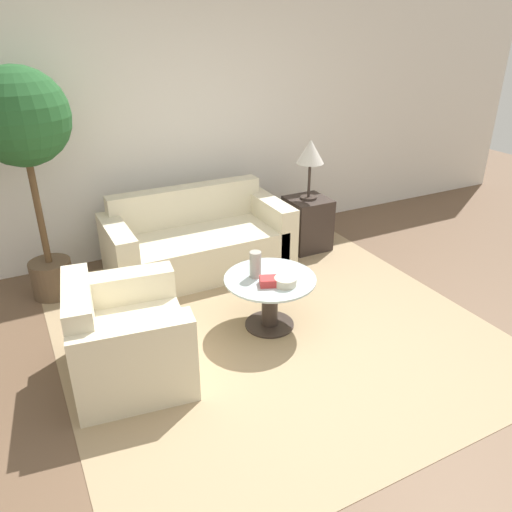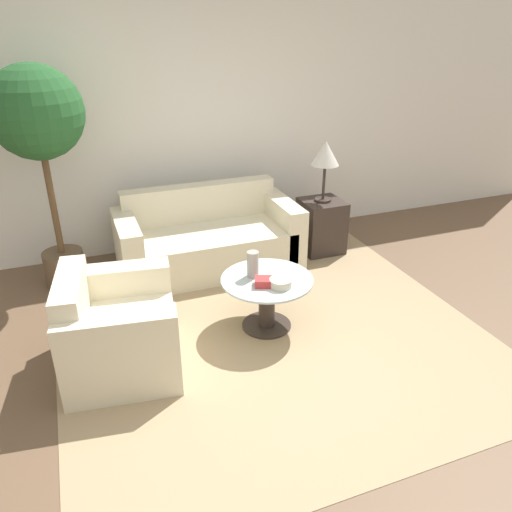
{
  "view_description": "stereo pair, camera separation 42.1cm",
  "coord_description": "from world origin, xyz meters",
  "px_view_note": "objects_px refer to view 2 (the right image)",
  "views": [
    {
      "loc": [
        -1.65,
        -2.42,
        2.38
      ],
      "look_at": [
        0.09,
        0.96,
        0.55
      ],
      "focal_mm": 35.0,
      "sensor_mm": 36.0,
      "label": 1
    },
    {
      "loc": [
        -1.27,
        -2.59,
        2.38
      ],
      "look_at": [
        0.09,
        0.96,
        0.55
      ],
      "focal_mm": 35.0,
      "sensor_mm": 36.0,
      "label": 2
    }
  ],
  "objects_px": {
    "coffee_table": "(267,296)",
    "table_lamp": "(326,155)",
    "armchair": "(114,333)",
    "vase": "(253,264)",
    "sofa_main": "(207,241)",
    "bowl": "(281,283)",
    "book_stack": "(269,282)",
    "potted_plant": "(39,128)"
  },
  "relations": [
    {
      "from": "armchair",
      "to": "table_lamp",
      "type": "bearing_deg",
      "value": -53.7
    },
    {
      "from": "armchair",
      "to": "table_lamp",
      "type": "relative_size",
      "value": 1.59
    },
    {
      "from": "coffee_table",
      "to": "table_lamp",
      "type": "bearing_deg",
      "value": 46.66
    },
    {
      "from": "sofa_main",
      "to": "book_stack",
      "type": "bearing_deg",
      "value": -85.65
    },
    {
      "from": "sofa_main",
      "to": "armchair",
      "type": "bearing_deg",
      "value": -128.72
    },
    {
      "from": "sofa_main",
      "to": "book_stack",
      "type": "distance_m",
      "value": 1.44
    },
    {
      "from": "vase",
      "to": "book_stack",
      "type": "xyz_separation_m",
      "value": [
        0.06,
        -0.19,
        -0.08
      ]
    },
    {
      "from": "potted_plant",
      "to": "book_stack",
      "type": "height_order",
      "value": "potted_plant"
    },
    {
      "from": "table_lamp",
      "to": "bowl",
      "type": "distance_m",
      "value": 1.85
    },
    {
      "from": "coffee_table",
      "to": "vase",
      "type": "height_order",
      "value": "vase"
    },
    {
      "from": "table_lamp",
      "to": "armchair",
      "type": "bearing_deg",
      "value": -151.66
    },
    {
      "from": "book_stack",
      "to": "armchair",
      "type": "bearing_deg",
      "value": -159.58
    },
    {
      "from": "armchair",
      "to": "book_stack",
      "type": "distance_m",
      "value": 1.23
    },
    {
      "from": "armchair",
      "to": "coffee_table",
      "type": "height_order",
      "value": "armchair"
    },
    {
      "from": "table_lamp",
      "to": "vase",
      "type": "relative_size",
      "value": 2.93
    },
    {
      "from": "book_stack",
      "to": "vase",
      "type": "bearing_deg",
      "value": 129.03
    },
    {
      "from": "armchair",
      "to": "table_lamp",
      "type": "distance_m",
      "value": 2.82
    },
    {
      "from": "coffee_table",
      "to": "vase",
      "type": "relative_size",
      "value": 3.44
    },
    {
      "from": "bowl",
      "to": "potted_plant",
      "type": "bearing_deg",
      "value": 135.78
    },
    {
      "from": "vase",
      "to": "potted_plant",
      "type": "bearing_deg",
      "value": 138.0
    },
    {
      "from": "table_lamp",
      "to": "potted_plant",
      "type": "height_order",
      "value": "potted_plant"
    },
    {
      "from": "sofa_main",
      "to": "armchair",
      "type": "relative_size",
      "value": 1.77
    },
    {
      "from": "armchair",
      "to": "bowl",
      "type": "distance_m",
      "value": 1.31
    },
    {
      "from": "table_lamp",
      "to": "vase",
      "type": "height_order",
      "value": "table_lamp"
    },
    {
      "from": "armchair",
      "to": "bowl",
      "type": "bearing_deg",
      "value": -85.69
    },
    {
      "from": "potted_plant",
      "to": "vase",
      "type": "relative_size",
      "value": 9.34
    },
    {
      "from": "bowl",
      "to": "book_stack",
      "type": "relative_size",
      "value": 0.71
    },
    {
      "from": "armchair",
      "to": "book_stack",
      "type": "relative_size",
      "value": 4.12
    },
    {
      "from": "potted_plant",
      "to": "bowl",
      "type": "bearing_deg",
      "value": -44.22
    },
    {
      "from": "sofa_main",
      "to": "table_lamp",
      "type": "height_order",
      "value": "table_lamp"
    },
    {
      "from": "armchair",
      "to": "table_lamp",
      "type": "height_order",
      "value": "table_lamp"
    },
    {
      "from": "armchair",
      "to": "sofa_main",
      "type": "bearing_deg",
      "value": -30.76
    },
    {
      "from": "coffee_table",
      "to": "book_stack",
      "type": "distance_m",
      "value": 0.23
    },
    {
      "from": "armchair",
      "to": "vase",
      "type": "relative_size",
      "value": 4.68
    },
    {
      "from": "coffee_table",
      "to": "book_stack",
      "type": "bearing_deg",
      "value": -104.69
    },
    {
      "from": "sofa_main",
      "to": "vase",
      "type": "distance_m",
      "value": 1.26
    },
    {
      "from": "armchair",
      "to": "vase",
      "type": "xyz_separation_m",
      "value": [
        1.16,
        0.16,
        0.28
      ]
    },
    {
      "from": "sofa_main",
      "to": "table_lamp",
      "type": "bearing_deg",
      "value": -4.26
    },
    {
      "from": "potted_plant",
      "to": "armchair",
      "type": "bearing_deg",
      "value": -78.23
    },
    {
      "from": "potted_plant",
      "to": "book_stack",
      "type": "distance_m",
      "value": 2.38
    },
    {
      "from": "vase",
      "to": "bowl",
      "type": "height_order",
      "value": "vase"
    },
    {
      "from": "vase",
      "to": "book_stack",
      "type": "relative_size",
      "value": 0.88
    }
  ]
}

